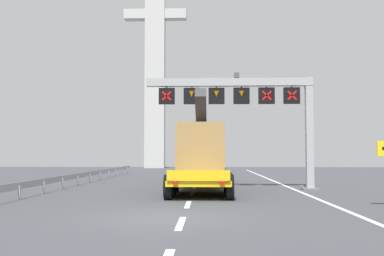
% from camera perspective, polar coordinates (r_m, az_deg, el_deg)
% --- Properties ---
extents(ground, '(112.00, 112.00, 0.00)m').
position_cam_1_polar(ground, '(14.67, -3.41, -11.04)').
color(ground, '#424449').
extents(lane_markings, '(0.20, 47.08, 0.01)m').
position_cam_1_polar(lane_markings, '(30.78, 0.47, -6.91)').
color(lane_markings, silver).
rests_on(lane_markings, ground).
extents(edge_line_right, '(0.20, 63.00, 0.01)m').
position_cam_1_polar(edge_line_right, '(26.98, 12.39, -7.36)').
color(edge_line_right, silver).
rests_on(edge_line_right, ground).
extents(overhead_lane_gantry, '(9.71, 0.90, 6.63)m').
position_cam_1_polar(overhead_lane_gantry, '(26.61, 7.01, 3.44)').
color(overhead_lane_gantry, '#9EA0A5').
rests_on(overhead_lane_gantry, ground).
extents(heavy_haul_truck_yellow, '(3.10, 14.08, 5.30)m').
position_cam_1_polar(heavy_haul_truck_yellow, '(27.57, 1.29, -3.22)').
color(heavy_haul_truck_yellow, yellow).
rests_on(heavy_haul_truck_yellow, ground).
extents(guardrail_left, '(0.13, 36.37, 0.76)m').
position_cam_1_polar(guardrail_left, '(31.78, -13.24, -5.71)').
color(guardrail_left, '#999EA3').
rests_on(guardrail_left, ground).
extents(bridge_pylon_distant, '(9.00, 2.00, 35.73)m').
position_cam_1_polar(bridge_pylon_distant, '(68.31, -4.54, 10.58)').
color(bridge_pylon_distant, '#B7B7B2').
rests_on(bridge_pylon_distant, ground).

